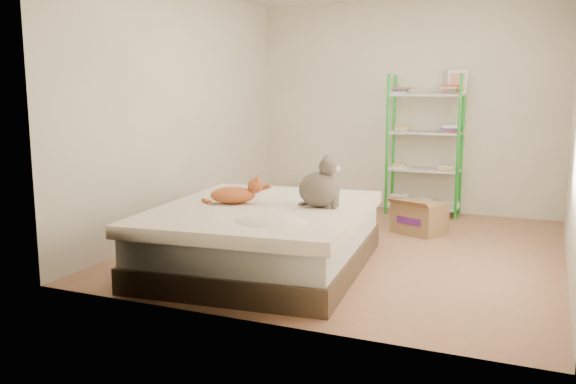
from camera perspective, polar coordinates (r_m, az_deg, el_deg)
The scene contains 7 objects.
room at distance 5.79m, azimuth 6.35°, elevation 7.36°, with size 3.81×4.21×2.61m.
bed at distance 5.25m, azimuth -2.31°, elevation -4.21°, with size 1.89×2.27×0.54m.
orange_cat at distance 5.30m, azimuth -5.18°, elevation -0.09°, with size 0.46×0.25×0.19m, color #CA5020, non-canonical shape.
grey_cat at distance 5.11m, azimuth 2.97°, elevation 0.96°, with size 0.31×0.38×0.43m, color #66594C, non-canonical shape.
shelf_unit at distance 7.58m, azimuth 12.69°, elevation 3.89°, with size 0.90×0.36×1.74m.
cardboard_box at distance 6.64m, azimuth 12.19°, elevation -2.34°, with size 0.60×0.61×0.39m.
white_bin at distance 8.02m, azimuth 2.46°, elevation -0.08°, with size 0.30×0.27×0.34m.
Camera 1 is at (1.69, -5.54, 1.52)m, focal length 38.00 mm.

